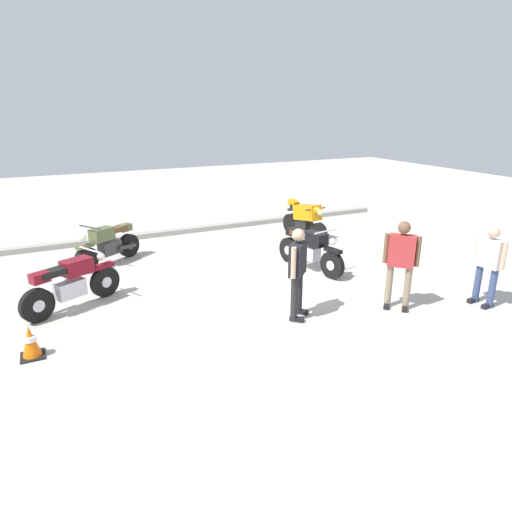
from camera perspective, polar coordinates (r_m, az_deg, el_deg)
The scene contains 10 objects.
ground_plane at distance 10.15m, azimuth -0.99°, elevation -3.22°, with size 40.00×40.00×0.00m, color #B7B2A8.
curb_edge at distance 14.23m, azimuth -8.81°, elevation 3.26°, with size 14.00×0.30×0.15m, color #9C978F.
motorcycle_black_cruiser at distance 10.78m, azimuth 6.87°, elevation 0.89°, with size 0.73×2.07×1.09m.
motorcycle_olive_vintage at distance 11.74m, azimuth -18.28°, elevation 1.36°, with size 1.72×1.21×1.07m.
motorcycle_maroon_cruiser at distance 9.34m, azimuth -22.49°, elevation -3.23°, with size 1.91×1.08×1.09m.
motorcycle_orange_sportbike at distance 13.46m, azimuth 6.27°, elevation 4.78°, with size 0.70×1.96×1.14m.
person_in_black_shirt at distance 8.13m, azimuth 5.32°, elevation -1.50°, with size 0.56×0.55×1.71m.
person_in_red_shirt at distance 8.92m, azimuth 17.98°, elevation -0.40°, with size 0.55×0.56×1.74m.
person_in_white_shirt at distance 9.77m, azimuth 27.54°, elevation -0.67°, with size 0.33×0.63×1.60m.
traffic_cone at distance 7.94m, azimuth -26.80°, elevation -9.75°, with size 0.36×0.36×0.53m.
Camera 1 is at (-3.95, -8.57, 3.74)m, focal length 31.39 mm.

